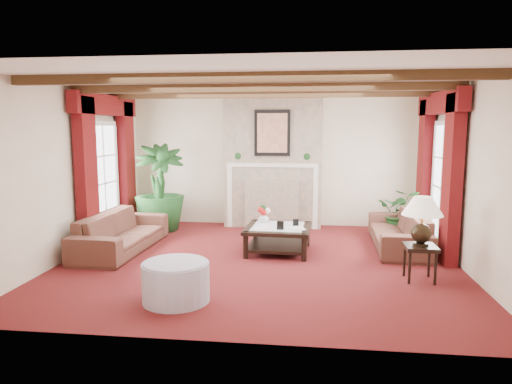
# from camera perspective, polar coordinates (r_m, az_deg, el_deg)

# --- Properties ---
(floor) EXTENTS (6.00, 6.00, 0.00)m
(floor) POSITION_cam_1_polar(r_m,az_deg,el_deg) (7.18, 0.44, -8.57)
(floor) COLOR #400B10
(floor) RESTS_ON ground
(ceiling) EXTENTS (6.00, 6.00, 0.00)m
(ceiling) POSITION_cam_1_polar(r_m,az_deg,el_deg) (6.91, 0.46, 13.40)
(ceiling) COLOR white
(ceiling) RESTS_ON floor
(back_wall) EXTENTS (6.00, 0.02, 2.70)m
(back_wall) POSITION_cam_1_polar(r_m,az_deg,el_deg) (9.65, 2.23, 3.85)
(back_wall) COLOR beige
(back_wall) RESTS_ON ground
(left_wall) EXTENTS (0.02, 5.50, 2.70)m
(left_wall) POSITION_cam_1_polar(r_m,az_deg,el_deg) (7.83, -21.94, 2.30)
(left_wall) COLOR beige
(left_wall) RESTS_ON ground
(right_wall) EXTENTS (0.02, 5.50, 2.70)m
(right_wall) POSITION_cam_1_polar(r_m,az_deg,el_deg) (7.24, 24.79, 1.72)
(right_wall) COLOR beige
(right_wall) RESTS_ON ground
(ceiling_beams) EXTENTS (6.00, 3.00, 0.12)m
(ceiling_beams) POSITION_cam_1_polar(r_m,az_deg,el_deg) (6.91, 0.46, 12.91)
(ceiling_beams) COLOR #321D10
(ceiling_beams) RESTS_ON ceiling
(fireplace) EXTENTS (2.00, 0.52, 2.70)m
(fireplace) POSITION_cam_1_polar(r_m,az_deg,el_deg) (9.45, 2.18, 11.96)
(fireplace) COLOR tan
(fireplace) RESTS_ON ground
(french_door_left) EXTENTS (0.10, 1.10, 2.16)m
(french_door_left) POSITION_cam_1_polar(r_m,az_deg,el_deg) (8.68, -18.87, 8.12)
(french_door_left) COLOR white
(french_door_left) RESTS_ON ground
(french_door_right) EXTENTS (0.10, 1.10, 2.16)m
(french_door_right) POSITION_cam_1_polar(r_m,az_deg,el_deg) (8.15, 22.74, 7.96)
(french_door_right) COLOR white
(french_door_right) RESTS_ON ground
(curtains_left) EXTENTS (0.20, 2.40, 2.55)m
(curtains_left) POSITION_cam_1_polar(r_m,az_deg,el_deg) (8.65, -18.32, 10.93)
(curtains_left) COLOR #510D0A
(curtains_left) RESTS_ON ground
(curtains_right) EXTENTS (0.20, 2.40, 2.55)m
(curtains_right) POSITION_cam_1_polar(r_m,az_deg,el_deg) (8.14, 22.14, 10.95)
(curtains_right) COLOR #510D0A
(curtains_right) RESTS_ON ground
(sofa_left) EXTENTS (2.24, 0.82, 0.85)m
(sofa_left) POSITION_cam_1_polar(r_m,az_deg,el_deg) (8.00, -16.48, -4.03)
(sofa_left) COLOR #330E14
(sofa_left) RESTS_ON ground
(sofa_right) EXTENTS (2.15, 0.76, 0.82)m
(sofa_right) POSITION_cam_1_polar(r_m,az_deg,el_deg) (8.23, 17.41, -3.85)
(sofa_right) COLOR #330E14
(sofa_right) RESTS_ON ground
(potted_palm) EXTENTS (2.37, 2.52, 0.97)m
(potted_palm) POSITION_cam_1_polar(r_m,az_deg,el_deg) (9.35, -11.91, -1.79)
(potted_palm) COLOR black
(potted_palm) RESTS_ON ground
(small_plant) EXTENTS (1.34, 1.38, 0.71)m
(small_plant) POSITION_cam_1_polar(r_m,az_deg,el_deg) (9.14, 17.63, -3.04)
(small_plant) COLOR black
(small_plant) RESTS_ON ground
(coffee_table) EXTENTS (1.11, 1.11, 0.43)m
(coffee_table) POSITION_cam_1_polar(r_m,az_deg,el_deg) (7.62, 2.77, -5.92)
(coffee_table) COLOR black
(coffee_table) RESTS_ON ground
(side_table) EXTENTS (0.53, 0.53, 0.49)m
(side_table) POSITION_cam_1_polar(r_m,az_deg,el_deg) (6.61, 19.77, -8.33)
(side_table) COLOR black
(side_table) RESTS_ON ground
(ottoman) EXTENTS (0.80, 0.80, 0.47)m
(ottoman) POSITION_cam_1_polar(r_m,az_deg,el_deg) (5.61, -9.99, -11.02)
(ottoman) COLOR #A29FB4
(ottoman) RESTS_ON ground
(table_lamp) EXTENTS (0.54, 0.54, 0.68)m
(table_lamp) POSITION_cam_1_polar(r_m,az_deg,el_deg) (6.48, 20.02, -3.36)
(table_lamp) COLOR black
(table_lamp) RESTS_ON side_table
(flower_vase) EXTENTS (0.28, 0.29, 0.18)m
(flower_vase) POSITION_cam_1_polar(r_m,az_deg,el_deg) (7.84, 0.96, -3.24)
(flower_vase) COLOR silver
(flower_vase) RESTS_ON coffee_table
(book) EXTENTS (0.23, 0.14, 0.29)m
(book) POSITION_cam_1_polar(r_m,az_deg,el_deg) (7.33, 4.42, -3.59)
(book) COLOR black
(book) RESTS_ON coffee_table
(photo_frame_a) EXTENTS (0.11, 0.02, 0.15)m
(photo_frame_a) POSITION_cam_1_polar(r_m,az_deg,el_deg) (7.29, 3.06, -4.23)
(photo_frame_a) COLOR black
(photo_frame_a) RESTS_ON coffee_table
(photo_frame_b) EXTENTS (0.10, 0.04, 0.12)m
(photo_frame_b) POSITION_cam_1_polar(r_m,az_deg,el_deg) (7.59, 4.99, -3.84)
(photo_frame_b) COLOR black
(photo_frame_b) RESTS_ON coffee_table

